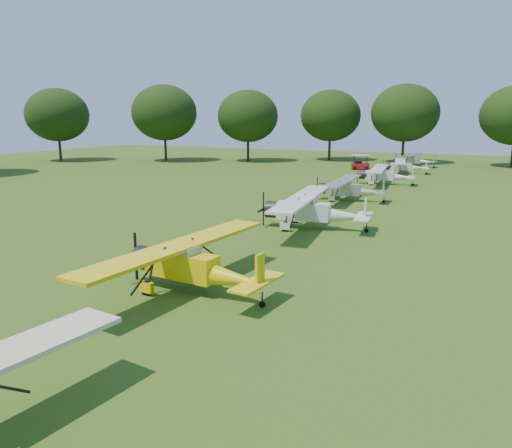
{
  "coord_description": "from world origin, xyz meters",
  "views": [
    {
      "loc": [
        11.29,
        -29.71,
        7.61
      ],
      "look_at": [
        -0.89,
        -3.71,
        1.4
      ],
      "focal_mm": 35.0,
      "sensor_mm": 36.0,
      "label": 1
    }
  ],
  "objects_px": {
    "aircraft_4": "(349,188)",
    "golf_cart": "(360,165)",
    "aircraft_2": "(191,263)",
    "aircraft_3": "(312,209)",
    "aircraft_6": "(404,166)",
    "aircraft_7": "(414,159)",
    "aircraft_5": "(384,174)"
  },
  "relations": [
    {
      "from": "aircraft_3",
      "to": "golf_cart",
      "type": "xyz_separation_m",
      "value": [
        -6.4,
        40.38,
        -0.69
      ]
    },
    {
      "from": "golf_cart",
      "to": "aircraft_4",
      "type": "bearing_deg",
      "value": -100.0
    },
    {
      "from": "aircraft_5",
      "to": "aircraft_7",
      "type": "xyz_separation_m",
      "value": [
        0.12,
        22.74,
        -0.05
      ]
    },
    {
      "from": "aircraft_3",
      "to": "aircraft_6",
      "type": "relative_size",
      "value": 1.28
    },
    {
      "from": "aircraft_5",
      "to": "golf_cart",
      "type": "bearing_deg",
      "value": 106.93
    },
    {
      "from": "aircraft_2",
      "to": "golf_cart",
      "type": "bearing_deg",
      "value": 102.04
    },
    {
      "from": "aircraft_3",
      "to": "aircraft_6",
      "type": "height_order",
      "value": "aircraft_3"
    },
    {
      "from": "aircraft_4",
      "to": "aircraft_6",
      "type": "distance_m",
      "value": 25.0
    },
    {
      "from": "aircraft_3",
      "to": "golf_cart",
      "type": "height_order",
      "value": "aircraft_3"
    },
    {
      "from": "aircraft_5",
      "to": "aircraft_7",
      "type": "relative_size",
      "value": 1.05
    },
    {
      "from": "aircraft_4",
      "to": "aircraft_6",
      "type": "height_order",
      "value": "aircraft_4"
    },
    {
      "from": "aircraft_2",
      "to": "aircraft_4",
      "type": "bearing_deg",
      "value": 96.22
    },
    {
      "from": "aircraft_4",
      "to": "golf_cart",
      "type": "height_order",
      "value": "golf_cart"
    },
    {
      "from": "aircraft_4",
      "to": "aircraft_5",
      "type": "height_order",
      "value": "aircraft_4"
    },
    {
      "from": "aircraft_2",
      "to": "aircraft_3",
      "type": "bearing_deg",
      "value": 93.48
    },
    {
      "from": "aircraft_3",
      "to": "aircraft_6",
      "type": "distance_m",
      "value": 37.59
    },
    {
      "from": "aircraft_4",
      "to": "aircraft_7",
      "type": "xyz_separation_m",
      "value": [
        0.85,
        35.51,
        -0.06
      ]
    },
    {
      "from": "aircraft_3",
      "to": "aircraft_5",
      "type": "xyz_separation_m",
      "value": [
        -0.0,
        25.37,
        -0.2
      ]
    },
    {
      "from": "aircraft_3",
      "to": "aircraft_5",
      "type": "height_order",
      "value": "aircraft_3"
    },
    {
      "from": "aircraft_6",
      "to": "aircraft_7",
      "type": "relative_size",
      "value": 0.96
    },
    {
      "from": "aircraft_6",
      "to": "aircraft_7",
      "type": "height_order",
      "value": "aircraft_7"
    },
    {
      "from": "aircraft_2",
      "to": "aircraft_6",
      "type": "distance_m",
      "value": 51.92
    },
    {
      "from": "aircraft_7",
      "to": "golf_cart",
      "type": "height_order",
      "value": "golf_cart"
    },
    {
      "from": "aircraft_2",
      "to": "aircraft_7",
      "type": "bearing_deg",
      "value": 95.34
    },
    {
      "from": "aircraft_3",
      "to": "aircraft_7",
      "type": "bearing_deg",
      "value": 83.08
    },
    {
      "from": "aircraft_2",
      "to": "aircraft_6",
      "type": "xyz_separation_m",
      "value": [
        0.96,
        51.91,
        -0.25
      ]
    },
    {
      "from": "aircraft_2",
      "to": "aircraft_3",
      "type": "distance_m",
      "value": 14.33
    },
    {
      "from": "aircraft_4",
      "to": "aircraft_7",
      "type": "height_order",
      "value": "aircraft_4"
    },
    {
      "from": "aircraft_3",
      "to": "aircraft_7",
      "type": "distance_m",
      "value": 48.12
    },
    {
      "from": "aircraft_2",
      "to": "aircraft_5",
      "type": "xyz_separation_m",
      "value": [
        0.63,
        39.69,
        -0.15
      ]
    },
    {
      "from": "aircraft_6",
      "to": "aircraft_2",
      "type": "bearing_deg",
      "value": -100.83
    },
    {
      "from": "aircraft_4",
      "to": "aircraft_7",
      "type": "bearing_deg",
      "value": 85.97
    }
  ]
}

